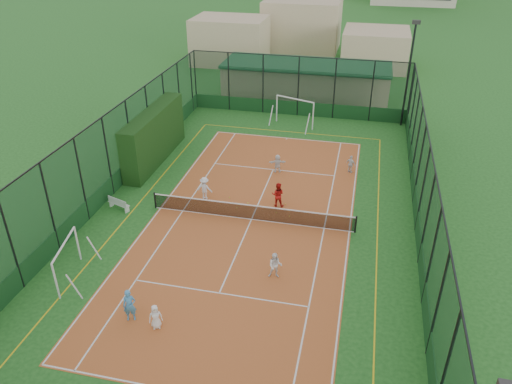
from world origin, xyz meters
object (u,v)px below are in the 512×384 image
at_px(futsal_goal_far, 295,112).
at_px(child_near_right, 275,266).
at_px(clubhouse, 306,80).
at_px(futsal_goal_near, 67,261).
at_px(white_bench, 119,203).
at_px(child_far_left, 205,188).
at_px(coach, 278,195).
at_px(floodlight_ne, 408,75).
at_px(child_far_right, 351,164).
at_px(child_near_mid, 130,305).
at_px(child_far_back, 278,163).
at_px(child_near_left, 155,317).

xyz_separation_m(futsal_goal_far, child_near_right, (2.15, -19.32, -0.43)).
bearing_deg(clubhouse, futsal_goal_near, -104.02).
bearing_deg(white_bench, child_far_left, 46.59).
xyz_separation_m(child_near_right, coach, (-1.10, 6.50, 0.08)).
bearing_deg(futsal_goal_near, floodlight_ne, -45.59).
bearing_deg(child_near_right, floodlight_ne, 66.42).
height_order(white_bench, coach, coach).
xyz_separation_m(floodlight_ne, child_far_right, (-3.51, -9.46, -3.51)).
xyz_separation_m(child_far_left, coach, (4.44, 0.15, 0.04)).
distance_m(child_far_left, coach, 4.44).
xyz_separation_m(child_near_mid, child_far_back, (3.52, 14.96, -0.14)).
distance_m(child_near_left, coach, 11.29).
height_order(clubhouse, child_far_back, clubhouse).
bearing_deg(futsal_goal_near, child_near_mid, -127.12).
bearing_deg(coach, child_far_right, -127.87).
xyz_separation_m(futsal_goal_near, child_far_right, (12.30, 14.05, -0.35)).
bearing_deg(child_far_back, clubhouse, -104.76).
height_order(futsal_goal_far, child_far_left, futsal_goal_far).
bearing_deg(child_near_left, child_far_left, 69.14).
relative_size(clubhouse, futsal_goal_far, 4.40).
relative_size(white_bench, futsal_goal_far, 0.42).
bearing_deg(futsal_goal_far, child_near_mid, -77.53).
relative_size(futsal_goal_far, child_near_mid, 2.28).
distance_m(clubhouse, child_far_back, 15.89).
bearing_deg(child_far_back, child_far_left, 35.12).
bearing_deg(white_bench, clubhouse, 90.81).
relative_size(child_near_mid, child_near_right, 1.13).
bearing_deg(child_far_left, futsal_goal_near, 68.50).
xyz_separation_m(white_bench, child_near_right, (10.06, -4.07, 0.28)).
xyz_separation_m(floodlight_ne, coach, (-7.44, -14.79, -3.36)).
height_order(child_near_mid, coach, child_near_mid).
height_order(child_far_right, child_far_back, child_far_back).
height_order(clubhouse, futsal_goal_far, clubhouse).
bearing_deg(clubhouse, child_near_left, -93.61).
height_order(child_near_mid, child_far_right, child_near_mid).
relative_size(floodlight_ne, child_near_right, 6.14).
relative_size(futsal_goal_far, child_far_right, 2.86).
bearing_deg(floodlight_ne, child_near_mid, -114.88).
xyz_separation_m(clubhouse, child_near_left, (-1.96, -31.03, -0.99)).
relative_size(futsal_goal_near, coach, 1.98).
distance_m(floodlight_ne, child_far_back, 13.78).
xyz_separation_m(child_near_right, child_far_back, (-1.93, 10.83, -0.05)).
bearing_deg(white_bench, coach, 35.00).
bearing_deg(child_near_left, child_near_right, 17.91).
distance_m(child_near_mid, coach, 11.49).
height_order(child_near_left, child_far_left, child_far_left).
distance_m(futsal_goal_near, child_far_right, 18.68).
relative_size(floodlight_ne, child_far_left, 5.74).
bearing_deg(coach, child_far_left, 0.39).
relative_size(child_far_right, child_far_back, 0.97).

